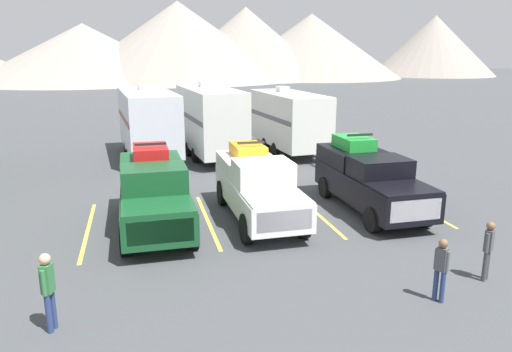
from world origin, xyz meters
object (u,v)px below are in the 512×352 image
Objects in this scene: camper_trailer_a at (148,120)px; camper_trailer_b at (210,119)px; pickup_truck_a at (154,191)px; camper_trailer_c at (289,119)px; pickup_truck_b at (257,185)px; person_b at (48,287)px; person_c at (441,266)px; pickup_truck_c at (368,177)px; person_a at (488,247)px.

camper_trailer_a is 1.05× the size of camper_trailer_b.
pickup_truck_a is 13.06m from camper_trailer_c.
camper_trailer_c is at bearing 52.95° from pickup_truck_a.
person_b is (-5.83, -5.89, -0.19)m from pickup_truck_b.
person_c is at bearing -71.10° from camper_trailer_a.
pickup_truck_c is 3.40× the size of person_b.
pickup_truck_a reaches higher than person_c.
camper_trailer_a is at bearing 114.84° from person_a.
camper_trailer_c is (4.48, 0.34, -0.18)m from camper_trailer_b.
person_b is at bearing 174.42° from person_c.
pickup_truck_c is 3.78× the size of person_c.
camper_trailer_b is 17.01m from person_c.
pickup_truck_b is at bearing -112.91° from camper_trailer_c.
pickup_truck_a is at bearing -127.05° from camper_trailer_c.
camper_trailer_c is at bearing -3.17° from camper_trailer_a.
person_c is (5.99, -17.51, -1.15)m from camper_trailer_a.
person_a is at bearing -65.16° from camper_trailer_a.
pickup_truck_a reaches higher than pickup_truck_b.
camper_trailer_c reaches higher than pickup_truck_a.
camper_trailer_c is 16.43m from person_a.
person_a is (7.95, -5.98, -0.31)m from pickup_truck_a.
person_b reaches higher than person_c.
pickup_truck_a is at bearing -179.20° from pickup_truck_b.
pickup_truck_b is 0.72× the size of camper_trailer_b.
camper_trailer_a reaches higher than camper_trailer_c.
person_c is (2.68, -6.72, -0.29)m from pickup_truck_b.
person_c is (8.51, -0.83, -0.10)m from person_b.
camper_trailer_c is (7.86, 10.41, 0.72)m from pickup_truck_a.
camper_trailer_a is 5.47× the size of person_a.
pickup_truck_a is 3.76× the size of person_c.
person_b is at bearing -149.52° from pickup_truck_c.
pickup_truck_b is 7.51m from person_a.
person_b is (-2.35, -5.84, -0.22)m from pickup_truck_a.
pickup_truck_b is 0.68× the size of camper_trailer_a.
pickup_truck_c is 0.72× the size of camper_trailer_b.
camper_trailer_b is (-4.25, 10.03, 0.92)m from pickup_truck_c.
pickup_truck_b is 3.40× the size of person_b.
person_c is (-1.47, -6.71, -0.30)m from pickup_truck_c.
camper_trailer_a is at bearing 107.09° from pickup_truck_b.
person_a is (4.57, -16.05, -1.21)m from camper_trailer_b.
camper_trailer_c is at bearing 84.31° from person_c.
camper_trailer_c is at bearing 90.31° from person_a.
person_a is at bearing -53.48° from pickup_truck_b.
person_a reaches higher than person_c.
person_c is at bearing -102.39° from pickup_truck_c.
person_a is 1.92m from person_c.
person_a is (4.47, -6.03, -0.28)m from pickup_truck_b.
person_c is (6.16, -6.67, -0.32)m from pickup_truck_a.
camper_trailer_c reaches higher than person_a.
pickup_truck_b is 10.06m from camper_trailer_b.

